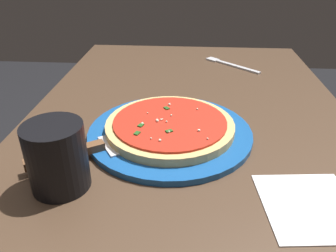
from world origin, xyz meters
The scene contains 7 objects.
restaurant_table centered at (0.00, 0.00, 0.59)m, with size 1.13×0.68×0.73m.
serving_plate centered at (0.04, -0.03, 0.73)m, with size 0.31×0.31×0.01m, color #195199.
pizza centered at (0.04, -0.04, 0.75)m, with size 0.24×0.24×0.02m.
pizza_server centered at (0.12, -0.17, 0.74)m, with size 0.16×0.21×0.01m.
cup_tall_drink centered at (0.20, -0.19, 0.78)m, with size 0.09×0.09×0.10m, color black.
napkin_folded_right centered at (0.22, 0.17, 0.73)m, with size 0.14×0.13×0.00m, color white.
fork centered at (-0.38, 0.11, 0.73)m, with size 0.14×0.15×0.00m.
Camera 1 is at (0.59, 0.00, 1.05)m, focal length 35.74 mm.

